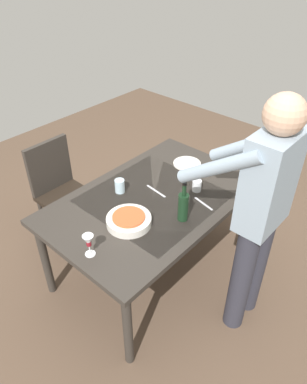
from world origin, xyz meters
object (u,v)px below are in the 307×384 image
(wine_bottle, at_px, (183,206))
(wine_glass_left, at_px, (89,242))
(dinner_plate_near, at_px, (187,164))
(dining_table, at_px, (154,205))
(chair_near, at_px, (59,186))
(water_cup_near_left, at_px, (120,186))
(serving_bowl_pasta, at_px, (129,220))
(water_cup_near_right, at_px, (197,186))
(person_server, at_px, (260,210))

(wine_bottle, distance_m, wine_glass_left, 0.66)
(dinner_plate_near, bearing_deg, wine_glass_left, 9.02)
(dining_table, height_order, chair_near, chair_near)
(chair_near, distance_m, water_cup_near_left, 0.70)
(water_cup_near_left, height_order, serving_bowl_pasta, water_cup_near_left)
(wine_bottle, bearing_deg, wine_glass_left, -18.63)
(chair_near, bearing_deg, wine_glass_left, 65.19)
(chair_near, bearing_deg, water_cup_near_left, 100.10)
(dining_table, xyz_separation_m, chair_near, (0.23, -0.88, -0.13))
(wine_bottle, xyz_separation_m, dinner_plate_near, (-0.58, -0.40, -0.10))
(dinner_plate_near, bearing_deg, water_cup_near_right, 48.26)
(water_cup_near_left, bearing_deg, wine_glass_left, 30.14)
(dining_table, bearing_deg, wine_glass_left, 7.85)
(person_server, xyz_separation_m, wine_glass_left, (0.77, -0.67, -0.13))
(wine_bottle, height_order, serving_bowl_pasta, wine_bottle)
(dining_table, relative_size, wine_bottle, 5.33)
(person_server, relative_size, water_cup_near_left, 16.49)
(chair_near, relative_size, water_cup_near_right, 10.38)
(wine_bottle, relative_size, wine_glass_left, 1.96)
(serving_bowl_pasta, xyz_separation_m, dinner_plate_near, (-0.86, -0.17, -0.03))
(chair_near, height_order, serving_bowl_pasta, chair_near)
(water_cup_near_left, bearing_deg, serving_bowl_pasta, 55.07)
(water_cup_near_left, bearing_deg, person_server, 101.42)
(dinner_plate_near, bearing_deg, dining_table, 10.49)
(chair_near, xyz_separation_m, water_cup_near_left, (-0.12, 0.65, 0.25))
(water_cup_near_left, bearing_deg, water_cup_near_right, 133.31)
(dinner_plate_near, bearing_deg, water_cup_near_left, -12.09)
(dining_table, bearing_deg, water_cup_near_left, -64.82)
(dining_table, xyz_separation_m, wine_bottle, (0.05, 0.31, 0.18))
(water_cup_near_left, distance_m, water_cup_near_right, 0.57)
(wine_bottle, bearing_deg, dining_table, -98.95)
(person_server, distance_m, wine_glass_left, 1.03)
(person_server, distance_m, dinner_plate_near, 0.99)
(person_server, distance_m, serving_bowl_pasta, 0.83)
(wine_bottle, distance_m, serving_bowl_pasta, 0.37)
(chair_near, bearing_deg, serving_bowl_pasta, 84.04)
(wine_bottle, bearing_deg, water_cup_near_left, -83.40)
(chair_near, height_order, water_cup_near_left, chair_near)
(serving_bowl_pasta, relative_size, dinner_plate_near, 1.30)
(wine_glass_left, xyz_separation_m, water_cup_near_right, (-0.96, 0.09, -0.06))
(dining_table, height_order, wine_bottle, wine_bottle)
(wine_bottle, xyz_separation_m, water_cup_near_left, (0.06, -0.54, -0.06))
(water_cup_near_left, height_order, dinner_plate_near, water_cup_near_left)
(water_cup_near_right, distance_m, serving_bowl_pasta, 0.62)
(chair_near, distance_m, water_cup_near_right, 1.20)
(person_server, bearing_deg, serving_bowl_pasta, -58.89)
(person_server, height_order, wine_glass_left, person_server)
(water_cup_near_right, bearing_deg, wine_bottle, 20.74)
(water_cup_near_right, xyz_separation_m, dinner_plate_near, (-0.25, -0.28, -0.04))
(chair_near, bearing_deg, person_server, 100.90)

